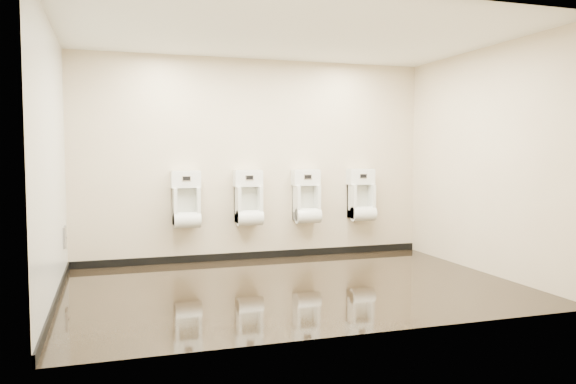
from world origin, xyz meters
name	(u,v)px	position (x,y,z in m)	size (l,w,h in m)	color
ground	(295,286)	(0.00, 0.00, 0.00)	(5.00, 3.50, 0.00)	black
ceiling	(295,33)	(0.00, 0.00, 2.80)	(5.00, 3.50, 0.00)	silver
back_wall	(256,160)	(0.00, 1.75, 1.40)	(5.00, 0.02, 2.80)	beige
front_wall	(363,165)	(0.00, -1.75, 1.40)	(5.00, 0.02, 2.80)	beige
left_wall	(51,163)	(-2.50, 0.00, 1.40)	(0.02, 3.50, 2.80)	beige
right_wall	(486,161)	(2.50, 0.00, 1.40)	(0.02, 3.50, 2.80)	beige
tile_overlay_left	(51,163)	(-2.50, 0.00, 1.40)	(0.01, 3.50, 2.80)	white
skirting_back	(256,255)	(0.00, 1.74, 0.05)	(5.00, 0.02, 0.10)	black
skirting_left	(56,299)	(-2.49, 0.00, 0.05)	(0.02, 3.50, 0.10)	black
access_panel	(65,237)	(-2.48, 1.20, 0.50)	(0.04, 0.25, 0.25)	#9E9EA3
urinal_0	(186,204)	(-0.99, 1.62, 0.82)	(0.40, 0.30, 0.75)	white
urinal_1	(249,202)	(-0.13, 1.62, 0.82)	(0.40, 0.30, 0.75)	white
urinal_2	(307,200)	(0.71, 1.62, 0.82)	(0.40, 0.30, 0.75)	white
urinal_3	(362,199)	(1.57, 1.62, 0.82)	(0.40, 0.30, 0.75)	white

